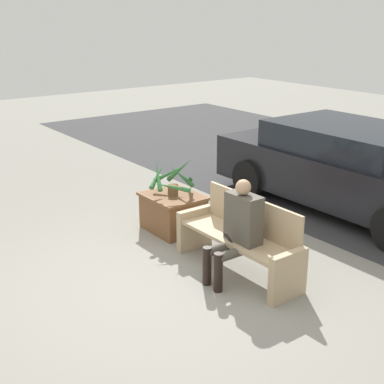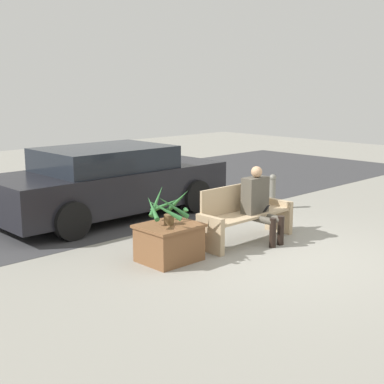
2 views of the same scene
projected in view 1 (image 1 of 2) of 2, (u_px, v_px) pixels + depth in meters
ground_plane at (175, 283)px, 6.19m from camera, size 30.00×30.00×0.00m
bench at (241, 238)px, 6.37m from camera, size 1.76×0.52×0.89m
person_seated at (238, 226)px, 6.08m from camera, size 0.45×0.61×1.21m
planter_box at (173, 211)px, 7.61m from camera, size 0.83×0.71×0.53m
potted_plant at (173, 178)px, 7.46m from camera, size 0.75×0.75×0.53m
parked_car at (351, 168)px, 8.35m from camera, size 4.49×1.98×1.33m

